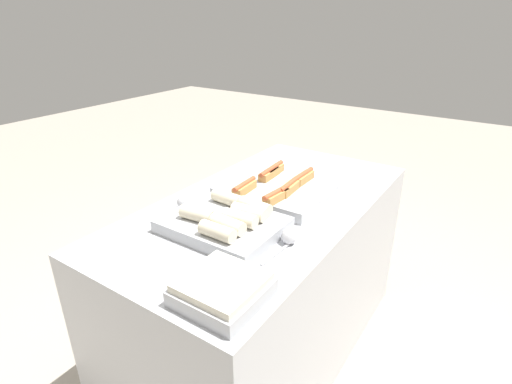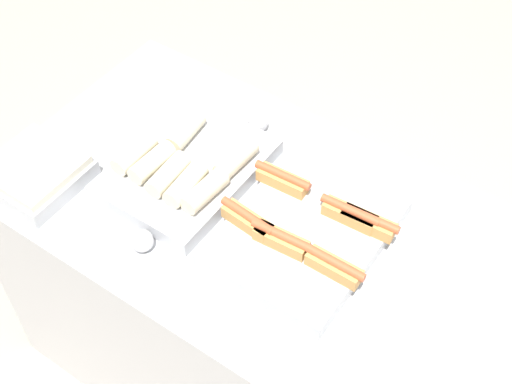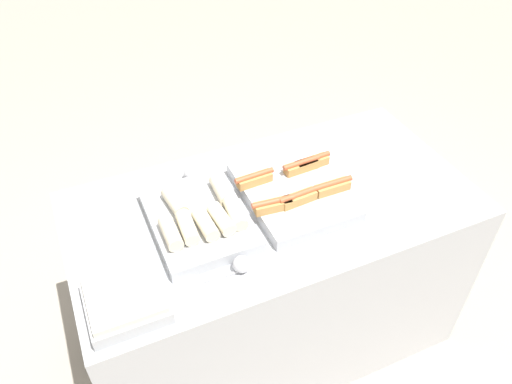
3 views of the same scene
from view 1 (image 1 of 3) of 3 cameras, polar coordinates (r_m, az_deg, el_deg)
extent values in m
plane|color=#ADA393|center=(2.30, 1.11, -21.24)|extent=(12.00, 12.00, 0.00)
cube|color=#B7BABF|center=(2.01, 1.21, -12.62)|extent=(1.57, 0.81, 0.86)
cube|color=#B7BABF|center=(1.84, 2.70, 0.09)|extent=(0.36, 0.47, 0.05)
cube|color=tan|center=(1.92, 1.89, 2.57)|extent=(0.14, 0.05, 0.04)
cylinder|color=#C15633|center=(1.91, 1.90, 3.13)|extent=(0.16, 0.03, 0.02)
cube|color=tan|center=(1.69, 2.89, -0.65)|extent=(0.14, 0.06, 0.04)
cylinder|color=#C15633|center=(1.68, 2.90, -0.02)|extent=(0.16, 0.04, 0.02)
cube|color=tan|center=(1.89, 6.78, 2.01)|extent=(0.14, 0.04, 0.04)
cylinder|color=#C15633|center=(1.88, 6.81, 2.58)|extent=(0.16, 0.02, 0.02)
cube|color=tan|center=(1.77, -1.66, 0.57)|extent=(0.14, 0.05, 0.04)
cylinder|color=#C15633|center=(1.76, -1.67, 1.17)|extent=(0.16, 0.03, 0.02)
cube|color=tan|center=(1.77, 4.70, 0.49)|extent=(0.14, 0.05, 0.04)
cylinder|color=#C15633|center=(1.76, 4.72, 1.09)|extent=(0.16, 0.03, 0.02)
cube|color=tan|center=(1.96, 2.57, 3.05)|extent=(0.14, 0.05, 0.04)
cylinder|color=#C15633|center=(1.96, 2.58, 3.60)|extent=(0.16, 0.03, 0.02)
cube|color=#B7BABF|center=(1.56, -4.70, -4.71)|extent=(0.34, 0.44, 0.05)
cylinder|color=beige|center=(1.45, -4.08, -4.63)|extent=(0.06, 0.14, 0.05)
cylinder|color=beige|center=(1.54, -8.39, -3.16)|extent=(0.07, 0.14, 0.05)
cylinder|color=beige|center=(1.54, -1.06, -2.91)|extent=(0.06, 0.14, 0.05)
cylinder|color=beige|center=(1.58, -0.13, -2.07)|extent=(0.06, 0.14, 0.05)
cylinder|color=beige|center=(1.41, -5.56, -5.62)|extent=(0.05, 0.14, 0.05)
cylinder|color=beige|center=(1.49, -2.36, -3.77)|extent=(0.06, 0.14, 0.05)
cylinder|color=beige|center=(1.65, -4.13, -0.88)|extent=(0.06, 0.14, 0.05)
cube|color=#B7BABF|center=(1.22, -4.82, -14.08)|extent=(0.24, 0.24, 0.05)
cube|color=silver|center=(1.19, -4.88, -12.69)|extent=(0.22, 0.22, 0.02)
cylinder|color=silver|center=(1.42, 2.94, -8.74)|extent=(0.18, 0.02, 0.01)
sphere|color=silver|center=(1.47, 4.78, -6.33)|extent=(0.06, 0.06, 0.06)
cylinder|color=silver|center=(1.71, -12.18, -3.25)|extent=(0.17, 0.02, 0.01)
sphere|color=silver|center=(1.75, -10.27, -1.47)|extent=(0.06, 0.06, 0.06)
camera|label=2|loc=(2.08, 46.12, 37.44)|focal=50.00mm
camera|label=3|loc=(0.98, 80.23, 39.85)|focal=35.00mm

